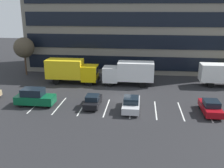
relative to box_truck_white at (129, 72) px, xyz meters
The scene contains 11 objects.
ground_plane 6.56m from the box_truck_white, 96.34° to the right, with size 120.00×120.00×0.00m, color #262628.
office_building 13.70m from the box_truck_white, 93.37° to the left, with size 35.94×11.24×18.00m.
lot_markings 9.44m from the box_truck_white, 94.29° to the right, with size 19.74×5.40×0.01m.
box_truck_white is the anchor object (origin of this frame).
box_truck_yellow_all 8.70m from the box_truck_white, behind, with size 7.80×2.58×3.61m.
box_truck_yellow 13.62m from the box_truck_white, ahead, with size 7.06×2.34×3.27m.
sedan_black 9.75m from the box_truck_white, 112.83° to the right, with size 1.63×3.90×1.40m.
sedan_silver 9.65m from the box_truck_white, 85.49° to the right, with size 1.86×4.45×1.59m.
suv_forest 14.16m from the box_truck_white, 138.45° to the right, with size 4.53×1.92×2.05m.
sedan_maroon 13.36m from the box_truck_white, 45.36° to the right, with size 1.79×4.29×1.54m.
bare_tree 18.33m from the box_truck_white, 167.31° to the left, with size 3.37×3.37×6.32m.
Camera 1 is at (2.42, -30.15, 11.21)m, focal length 41.10 mm.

